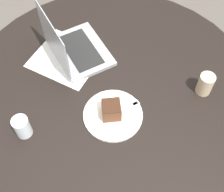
# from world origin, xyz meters

# --- Properties ---
(ground_plane) EXTENTS (12.00, 12.00, 0.00)m
(ground_plane) POSITION_xyz_m (0.00, 0.00, 0.00)
(ground_plane) COLOR #4C4742
(dining_table) EXTENTS (1.31, 1.31, 0.77)m
(dining_table) POSITION_xyz_m (0.00, 0.00, 0.65)
(dining_table) COLOR black
(dining_table) RESTS_ON ground_plane
(paper_document) EXTENTS (0.35, 0.33, 0.00)m
(paper_document) POSITION_xyz_m (0.27, 0.01, 0.77)
(paper_document) COLOR white
(paper_document) RESTS_ON dining_table
(plate) EXTENTS (0.24, 0.24, 0.01)m
(plate) POSITION_xyz_m (-0.10, 0.10, 0.77)
(plate) COLOR silver
(plate) RESTS_ON dining_table
(cake_slice) EXTENTS (0.11, 0.11, 0.07)m
(cake_slice) POSITION_xyz_m (-0.10, 0.11, 0.81)
(cake_slice) COLOR brown
(cake_slice) RESTS_ON plate
(fork) EXTENTS (0.07, 0.17, 0.00)m
(fork) POSITION_xyz_m (-0.12, 0.05, 0.78)
(fork) COLOR silver
(fork) RESTS_ON plate
(coffee_glass) EXTENTS (0.06, 0.06, 0.10)m
(coffee_glass) POSITION_xyz_m (-0.31, -0.25, 0.82)
(coffee_glass) COLOR #C6AD89
(coffee_glass) RESTS_ON dining_table
(water_glass) EXTENTS (0.06, 0.06, 0.09)m
(water_glass) POSITION_xyz_m (0.11, 0.39, 0.81)
(water_glass) COLOR silver
(water_glass) RESTS_ON dining_table
(laptop) EXTENTS (0.36, 0.32, 0.25)m
(laptop) POSITION_xyz_m (0.25, -0.03, 0.81)
(laptop) COLOR gray
(laptop) RESTS_ON dining_table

